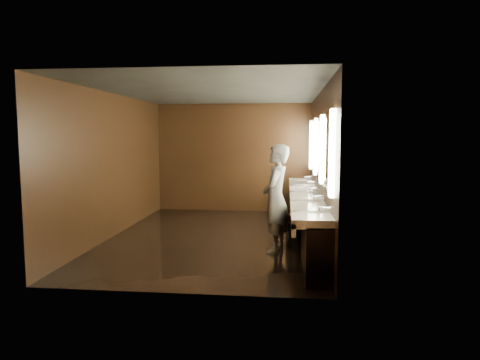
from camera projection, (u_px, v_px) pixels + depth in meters
name	position (u px, v px, depth m)	size (l,w,h in m)	color
floor	(215.00, 237.00, 8.36)	(6.00, 6.00, 0.00)	black
ceiling	(214.00, 92.00, 8.06)	(4.00, 6.00, 0.02)	#2D2D2B
wall_back	(233.00, 158.00, 11.18)	(4.00, 0.02, 2.80)	black
wall_front	(174.00, 183.00, 5.24)	(4.00, 0.02, 2.80)	black
wall_left	(114.00, 165.00, 8.42)	(0.02, 6.00, 2.80)	black
wall_right	(320.00, 167.00, 8.00)	(0.02, 6.00, 2.80)	black
sink_counter	(308.00, 214.00, 8.11)	(0.55, 5.40, 1.01)	black
mirror_band	(319.00, 148.00, 7.96)	(0.06, 5.03, 1.15)	#FDF7CC
person	(276.00, 199.00, 7.22)	(0.67, 0.44, 1.84)	#859EC6
trash_bin	(297.00, 231.00, 7.56)	(0.38, 0.38, 0.60)	black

